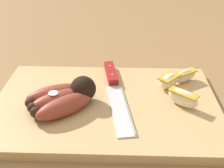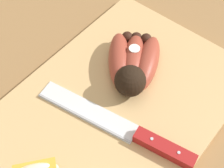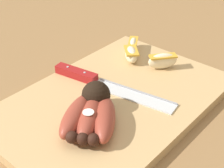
{
  "view_description": "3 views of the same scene",
  "coord_description": "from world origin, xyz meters",
  "px_view_note": "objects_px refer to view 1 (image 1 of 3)",
  "views": [
    {
      "loc": [
        -0.05,
        0.51,
        0.37
      ],
      "look_at": [
        -0.03,
        -0.04,
        0.05
      ],
      "focal_mm": 46.61,
      "sensor_mm": 36.0,
      "label": 1
    },
    {
      "loc": [
        -0.24,
        -0.19,
        0.51
      ],
      "look_at": [
        0.01,
        0.01,
        0.05
      ],
      "focal_mm": 53.57,
      "sensor_mm": 36.0,
      "label": 2
    },
    {
      "loc": [
        0.41,
        0.35,
        0.42
      ],
      "look_at": [
        -0.04,
        -0.03,
        0.03
      ],
      "focal_mm": 55.47,
      "sensor_mm": 36.0,
      "label": 3
    }
  ],
  "objects_px": {
    "chefs_knife": "(114,84)",
    "apple_wedge_near": "(169,81)",
    "banana_bunch": "(64,98)",
    "apple_wedge_middle": "(183,98)",
    "apple_wedge_far": "(185,76)"
  },
  "relations": [
    {
      "from": "banana_bunch",
      "to": "apple_wedge_far",
      "type": "height_order",
      "value": "banana_bunch"
    },
    {
      "from": "apple_wedge_middle",
      "to": "apple_wedge_far",
      "type": "distance_m",
      "value": 0.11
    },
    {
      "from": "banana_bunch",
      "to": "apple_wedge_middle",
      "type": "height_order",
      "value": "banana_bunch"
    },
    {
      "from": "banana_bunch",
      "to": "apple_wedge_middle",
      "type": "xyz_separation_m",
      "value": [
        -0.24,
        -0.01,
        -0.0
      ]
    },
    {
      "from": "chefs_knife",
      "to": "banana_bunch",
      "type": "bearing_deg",
      "value": 40.34
    },
    {
      "from": "apple_wedge_near",
      "to": "apple_wedge_middle",
      "type": "relative_size",
      "value": 0.94
    },
    {
      "from": "banana_bunch",
      "to": "apple_wedge_middle",
      "type": "distance_m",
      "value": 0.24
    },
    {
      "from": "banana_bunch",
      "to": "apple_wedge_near",
      "type": "xyz_separation_m",
      "value": [
        -0.23,
        -0.09,
        -0.0
      ]
    },
    {
      "from": "banana_bunch",
      "to": "chefs_knife",
      "type": "relative_size",
      "value": 0.53
    },
    {
      "from": "banana_bunch",
      "to": "chefs_knife",
      "type": "height_order",
      "value": "banana_bunch"
    },
    {
      "from": "chefs_knife",
      "to": "apple_wedge_near",
      "type": "bearing_deg",
      "value": -179.18
    },
    {
      "from": "apple_wedge_middle",
      "to": "chefs_knife",
      "type": "bearing_deg",
      "value": -27.69
    },
    {
      "from": "banana_bunch",
      "to": "apple_wedge_far",
      "type": "bearing_deg",
      "value": -156.98
    },
    {
      "from": "apple_wedge_far",
      "to": "apple_wedge_near",
      "type": "bearing_deg",
      "value": 33.2
    },
    {
      "from": "banana_bunch",
      "to": "chefs_knife",
      "type": "distance_m",
      "value": 0.13
    }
  ]
}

